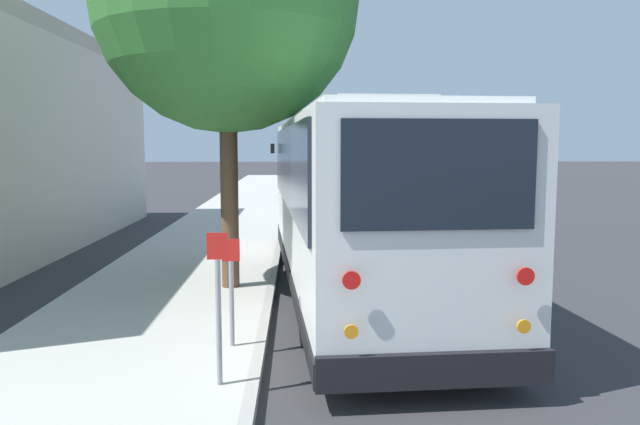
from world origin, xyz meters
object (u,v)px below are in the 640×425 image
parked_sedan_blue (307,180)px  parked_sedan_black (315,189)px  shuttle_bus (357,195)px  sign_post_far (231,291)px  parked_sedan_silver (319,204)px  sign_post_near (218,307)px

parked_sedan_blue → parked_sedan_black: bearing=-177.8°
shuttle_bus → sign_post_far: 3.93m
parked_sedan_black → parked_sedan_blue: (6.82, 0.29, 0.02)m
shuttle_bus → sign_post_far: shuttle_bus is taller
shuttle_bus → parked_sedan_blue: bearing=-2.5°
parked_sedan_silver → shuttle_bus: bearing=178.5°
shuttle_bus → parked_sedan_silver: (10.49, 0.33, -1.21)m
parked_sedan_silver → sign_post_far: 13.90m
parked_sedan_blue → parked_sedan_silver: bearing=-179.4°
shuttle_bus → sign_post_near: 5.03m
parked_sedan_silver → parked_sedan_blue: parked_sedan_blue is taller
parked_sedan_silver → sign_post_near: size_ratio=2.82×
sign_post_far → shuttle_bus: bearing=-29.6°
parked_sedan_silver → sign_post_far: size_ratio=3.36×
parked_sedan_silver → sign_post_near: (-15.08, 1.56, 0.41)m
sign_post_far → parked_sedan_black: bearing=-4.4°
sign_post_far → parked_sedan_silver: bearing=-6.4°
parked_sedan_blue → sign_post_near: 29.16m
parked_sedan_silver → parked_sedan_blue: size_ratio=1.09×
parked_sedan_black → parked_sedan_blue: bearing=2.0°
parked_sedan_silver → parked_sedan_blue: bearing=-2.4°
sign_post_near → sign_post_far: bearing=0.0°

